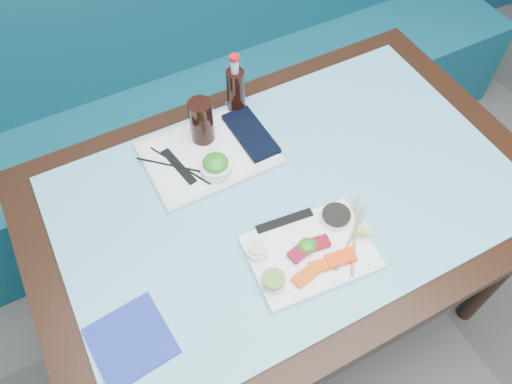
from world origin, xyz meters
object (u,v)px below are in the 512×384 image
cola_glass (202,121)px  blue_napkin (131,341)px  booth_bench (184,101)px  seaweed_bowl (216,168)px  dining_table (288,212)px  sashimi_plate (310,252)px  serving_tray (209,154)px  cola_bottle_body (236,92)px

cola_glass → blue_napkin: 0.61m
booth_bench → seaweed_bowl: size_ratio=34.23×
blue_napkin → seaweed_bowl: bearing=42.1°
dining_table → sashimi_plate: 0.21m
booth_bench → serving_tray: 0.74m
serving_tray → cola_glass: cola_glass is taller
dining_table → cola_bottle_body: size_ratio=9.11×
booth_bench → blue_napkin: bearing=-116.7°
serving_tray → seaweed_bowl: seaweed_bowl is taller
dining_table → cola_glass: 0.35m
seaweed_bowl → sashimi_plate: bearing=-73.0°
dining_table → sashimi_plate: size_ratio=4.62×
cola_bottle_body → blue_napkin: cola_bottle_body is taller
booth_bench → serving_tray: (-0.14, -0.62, 0.39)m
dining_table → sashimi_plate: bearing=-104.1°
cola_glass → seaweed_bowl: bearing=-98.7°
serving_tray → seaweed_bowl: size_ratio=4.06×
sashimi_plate → seaweed_bowl: bearing=112.1°
booth_bench → dining_table: booth_bench is taller
sashimi_plate → cola_bottle_body: bearing=88.9°
serving_tray → cola_glass: bearing=79.0°
serving_tray → blue_napkin: bearing=-133.5°
sashimi_plate → seaweed_bowl: 0.35m
sashimi_plate → cola_glass: bearing=105.1°
dining_table → seaweed_bowl: (-0.15, 0.15, 0.12)m
booth_bench → dining_table: bearing=-90.0°
cola_bottle_body → seaweed_bowl: bearing=-129.1°
sashimi_plate → cola_bottle_body: size_ratio=1.97×
serving_tray → cola_glass: 0.09m
serving_tray → cola_glass: size_ratio=2.58×
dining_table → cola_bottle_body: (0.01, 0.34, 0.17)m
booth_bench → cola_glass: booth_bench is taller
sashimi_plate → blue_napkin: size_ratio=1.80×
booth_bench → seaweed_bowl: bearing=-102.0°
booth_bench → cola_glass: (-0.13, -0.56, 0.47)m
seaweed_bowl → dining_table: bearing=-45.2°
dining_table → seaweed_bowl: bearing=134.8°
dining_table → cola_glass: cola_glass is taller
booth_bench → dining_table: 0.89m
cola_bottle_body → blue_napkin: bearing=-134.9°
sashimi_plate → blue_napkin: 0.47m
dining_table → seaweed_bowl: seaweed_bowl is taller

